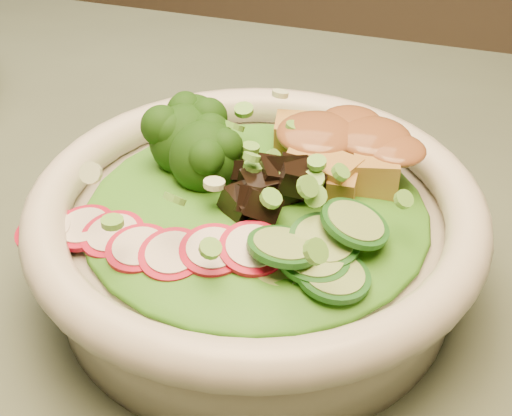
% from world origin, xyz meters
% --- Properties ---
extents(dining_table, '(1.20, 0.80, 0.75)m').
position_xyz_m(dining_table, '(0.00, 0.00, 0.64)').
color(dining_table, black).
rests_on(dining_table, ground).
extents(salad_bowl, '(0.30, 0.30, 0.08)m').
position_xyz_m(salad_bowl, '(0.17, -0.05, 0.79)').
color(salad_bowl, beige).
rests_on(salad_bowl, dining_table).
extents(lettuce_bed, '(0.22, 0.22, 0.03)m').
position_xyz_m(lettuce_bed, '(0.17, -0.05, 0.81)').
color(lettuce_bed, '#2C6B16').
rests_on(lettuce_bed, salad_bowl).
extents(broccoli_florets, '(0.11, 0.10, 0.05)m').
position_xyz_m(broccoli_florets, '(0.11, -0.01, 0.83)').
color(broccoli_florets, black).
rests_on(broccoli_florets, salad_bowl).
extents(radish_slices, '(0.13, 0.08, 0.02)m').
position_xyz_m(radish_slices, '(0.13, -0.11, 0.82)').
color(radish_slices, '#A50C28').
rests_on(radish_slices, salad_bowl).
extents(cucumber_slices, '(0.10, 0.10, 0.04)m').
position_xyz_m(cucumber_slices, '(0.23, -0.09, 0.83)').
color(cucumber_slices, '#84A45B').
rests_on(cucumber_slices, salad_bowl).
extents(mushroom_heap, '(0.10, 0.10, 0.04)m').
position_xyz_m(mushroom_heap, '(0.18, -0.03, 0.83)').
color(mushroom_heap, black).
rests_on(mushroom_heap, salad_bowl).
extents(tofu_cubes, '(0.11, 0.09, 0.04)m').
position_xyz_m(tofu_cubes, '(0.21, 0.01, 0.83)').
color(tofu_cubes, '#A87C38').
rests_on(tofu_cubes, salad_bowl).
extents(peanut_sauce, '(0.08, 0.06, 0.02)m').
position_xyz_m(peanut_sauce, '(0.21, 0.01, 0.84)').
color(peanut_sauce, brown).
rests_on(peanut_sauce, tofu_cubes).
extents(scallion_garnish, '(0.21, 0.21, 0.03)m').
position_xyz_m(scallion_garnish, '(0.17, -0.05, 0.84)').
color(scallion_garnish, '#5DA53A').
rests_on(scallion_garnish, salad_bowl).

